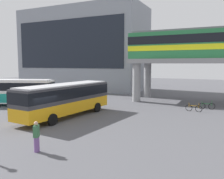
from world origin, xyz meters
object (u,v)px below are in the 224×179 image
bicycle_green (207,106)px  pedestrian_at_kerb (36,137)px  train (223,43)px  bus_secondary (8,89)px  station_building (83,50)px  bicycle_orange (194,108)px  bus_main (66,97)px

bicycle_green → pedestrian_at_kerb: pedestrian_at_kerb is taller
train → bicycle_green: 8.63m
bus_secondary → station_building: bearing=97.5°
train → bicycle_orange: train is taller
station_building → train: bearing=-19.5°
bus_main → bicycle_orange: (10.84, 8.26, -1.63)m
bus_secondary → pedestrian_at_kerb: size_ratio=6.12×
train → bus_main: train is taller
train → bicycle_orange: (-2.43, -6.26, -7.40)m
bus_main → bicycle_orange: bus_main is taller
station_building → bicycle_orange: bearing=-33.0°
bus_secondary → bicycle_orange: bus_secondary is taller
bus_main → bicycle_green: size_ratio=6.38×
bicycle_orange → bicycle_green: bearing=60.0°
bus_main → pedestrian_at_kerb: bearing=-63.7°
bus_secondary → bus_main: bearing=-12.2°
bus_secondary → train: bearing=27.4°
bus_main → bicycle_green: (12.01, 10.27, -1.63)m
train → bicycle_green: size_ratio=13.82×
station_building → bicycle_orange: size_ratio=14.32×
bus_secondary → bicycle_green: size_ratio=6.36×
pedestrian_at_kerb → bicycle_green: bearing=67.3°
station_building → pedestrian_at_kerb: bearing=-61.7°
bus_main → pedestrian_at_kerb: (4.17, -8.45, -1.12)m
bicycle_green → pedestrian_at_kerb: 20.30m
bus_main → station_building: bearing=119.0°
train → bicycle_green: bearing=-106.6°
train → bus_main: size_ratio=2.17×
bicycle_orange → pedestrian_at_kerb: pedestrian_at_kerb is taller
bus_main → bicycle_green: bearing=40.6°
bicycle_green → bus_secondary: bearing=-160.3°
station_building → bus_main: (13.26, -23.91, -6.04)m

